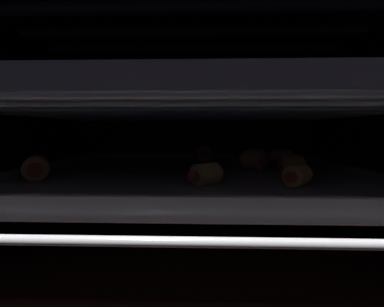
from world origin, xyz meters
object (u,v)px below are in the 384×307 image
object	(u,v)px
baking_tray_lower	(191,174)
pig_in_blanket_lower_6	(291,163)
pig_in_blanket_upper_9	(253,102)
pig_in_blanket_lower_0	(257,155)
heating_element	(191,40)
pig_in_blanket_upper_0	(97,100)
oven_rack_upper	(191,114)
pig_in_blanket_upper_8	(243,93)
pig_in_blanket_upper_2	(285,100)
pig_in_blanket_lower_7	(297,175)
pig_in_blanket_lower_3	(37,168)
pig_in_blanket_lower_2	(206,174)
pig_in_blanket_upper_7	(134,102)
pig_in_blanket_lower_4	(253,160)
pig_in_blanket_upper_5	(249,98)
pig_in_blanket_lower_1	(282,157)
pig_in_blanket_upper_11	(288,103)
pig_in_blanket_upper_1	(332,87)
pig_in_blanket_upper_4	(94,95)
pig_in_blanket_upper_6	(263,76)
baking_tray_upper	(191,108)
pig_in_blanket_lower_5	(202,153)
pig_in_blanket_upper_10	(75,101)
oven_rack_lower	(191,179)

from	to	relation	value
baking_tray_lower	pig_in_blanket_lower_6	world-z (taller)	pig_in_blanket_lower_6
pig_in_blanket_upper_9	pig_in_blanket_lower_0	bearing A→B (deg)	55.87
heating_element	pig_in_blanket_upper_0	bearing A→B (deg)	163.43
oven_rack_upper	pig_in_blanket_upper_8	bearing A→B (deg)	-27.40
pig_in_blanket_upper_0	pig_in_blanket_upper_2	world-z (taller)	pig_in_blanket_upper_0
pig_in_blanket_upper_0	pig_in_blanket_lower_7	bearing A→B (deg)	-25.76
heating_element	pig_in_blanket_lower_3	world-z (taller)	heating_element
pig_in_blanket_lower_2	pig_in_blanket_upper_7	size ratio (longest dim) A/B	0.76
pig_in_blanket_lower_7	oven_rack_upper	size ratio (longest dim) A/B	0.07
pig_in_blanket_lower_4	pig_in_blanket_upper_5	distance (cm)	10.14
pig_in_blanket_lower_4	pig_in_blanket_upper_0	distance (cm)	28.10
baking_tray_lower	pig_in_blanket_lower_1	distance (cm)	17.68
pig_in_blanket_lower_3	pig_in_blanket_lower_6	xyz separation A→B (cm)	(35.31, 7.38, -0.26)
pig_in_blanket_upper_5	pig_in_blanket_upper_11	size ratio (longest dim) A/B	0.91
pig_in_blanket_upper_1	pig_in_blanket_upper_5	distance (cm)	12.85
oven_rack_upper	pig_in_blanket_upper_11	xyz separation A→B (cm)	(18.22, 11.23, 2.71)
oven_rack_upper	pig_in_blanket_lower_3	bearing A→B (deg)	-162.50
pig_in_blanket_upper_7	pig_in_blanket_upper_11	distance (cm)	29.03
baking_tray_lower	pig_in_blanket_lower_7	bearing A→B (deg)	-35.85
pig_in_blanket_upper_4	pig_in_blanket_upper_6	xyz separation A→B (cm)	(21.59, -11.28, 0.21)
pig_in_blanket_upper_7	baking_tray_lower	bearing A→B (deg)	-33.46
pig_in_blanket_lower_4	baking_tray_upper	size ratio (longest dim) A/B	0.10
pig_in_blanket_lower_0	pig_in_blanket_upper_2	distance (cm)	12.54
oven_rack_upper	pig_in_blanket_lower_6	bearing A→B (deg)	4.06
pig_in_blanket_lower_5	baking_tray_upper	bearing A→B (deg)	-97.44
heating_element	pig_in_blanket_lower_0	bearing A→B (deg)	42.37
pig_in_blanket_upper_9	pig_in_blanket_lower_2	bearing A→B (deg)	-116.53
baking_tray_lower	pig_in_blanket_lower_1	world-z (taller)	pig_in_blanket_lower_1
pig_in_blanket_lower_6	pig_in_blanket_upper_2	size ratio (longest dim) A/B	1.00
pig_in_blanket_lower_6	pig_in_blanket_upper_9	xyz separation A→B (cm)	(-4.34, 8.12, 10.31)
oven_rack_upper	baking_tray_upper	size ratio (longest dim) A/B	1.13
pig_in_blanket_lower_1	pig_in_blanket_upper_9	size ratio (longest dim) A/B	1.23
pig_in_blanket_upper_0	pig_in_blanket_upper_11	size ratio (longest dim) A/B	0.97
pig_in_blanket_upper_0	pig_in_blanket_lower_4	bearing A→B (deg)	-3.70
pig_in_blanket_upper_11	pig_in_blanket_lower_7	bearing A→B (deg)	-105.79
pig_in_blanket_upper_7	baking_tray_upper	bearing A→B (deg)	-33.46
baking_tray_lower	pig_in_blanket_upper_6	size ratio (longest dim) A/B	7.64
pig_in_blanket_lower_0	pig_in_blanket_upper_1	xyz separation A→B (cm)	(4.80, -17.61, 10.16)
heating_element	pig_in_blanket_lower_6	bearing A→B (deg)	4.06
pig_in_blanket_lower_3	oven_rack_upper	xyz separation A→B (cm)	(19.93, 6.28, 7.24)
pig_in_blanket_lower_6	pig_in_blanket_upper_10	bearing A→B (deg)	173.23
pig_in_blanket_lower_6	oven_rack_lower	bearing A→B (deg)	-175.94
pig_in_blanket_lower_3	pig_in_blanket_upper_5	distance (cm)	32.45
heating_element	pig_in_blanket_lower_3	xyz separation A→B (cm)	(-19.93, -6.28, -17.88)
pig_in_blanket_upper_8	pig_in_blanket_lower_0	bearing A→B (deg)	69.70
pig_in_blanket_upper_9	pig_in_blanket_upper_0	bearing A→B (deg)	-170.84
oven_rack_upper	pig_in_blanket_upper_4	xyz separation A→B (cm)	(-14.17, -1.22, 2.72)
pig_in_blanket_lower_1	pig_in_blanket_lower_6	xyz separation A→B (cm)	(-0.63, -6.20, -0.20)
pig_in_blanket_lower_6	pig_in_blanket_upper_5	distance (cm)	12.35
pig_in_blanket_upper_7	pig_in_blanket_upper_9	world-z (taller)	pig_in_blanket_upper_9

